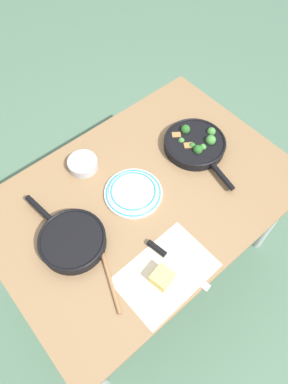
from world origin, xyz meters
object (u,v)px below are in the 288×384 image
(prep_bowl_steel, at_px, (83,164))
(skillet_broccoli, at_px, (195,144))
(wooden_spoon, at_px, (104,260))
(dinner_plate_stack, at_px, (133,192))
(skillet_eggs, at_px, (72,240))
(grater_knife, at_px, (169,258))
(cheese_block, at_px, (162,278))

(prep_bowl_steel, bearing_deg, skillet_broccoli, -27.97)
(wooden_spoon, height_order, dinner_plate_stack, dinner_plate_stack)
(skillet_eggs, relative_size, wooden_spoon, 1.29)
(skillet_eggs, bearing_deg, wooden_spoon, -167.17)
(wooden_spoon, height_order, grater_knife, grater_knife)
(grater_knife, xyz_separation_m, prep_bowl_steel, (0.00, 0.57, 0.01))
(dinner_plate_stack, bearing_deg, skillet_eggs, -175.90)
(skillet_broccoli, bearing_deg, skillet_eggs, -76.16)
(dinner_plate_stack, bearing_deg, grater_knife, -104.80)
(dinner_plate_stack, bearing_deg, cheese_block, -113.88)
(cheese_block, relative_size, dinner_plate_stack, 0.34)
(skillet_eggs, relative_size, prep_bowl_steel, 3.11)
(grater_knife, xyz_separation_m, dinner_plate_stack, (0.08, 0.31, 0.00))
(cheese_block, height_order, dinner_plate_stack, cheese_block)
(grater_knife, bearing_deg, prep_bowl_steel, 169.66)
(cheese_block, distance_m, dinner_plate_stack, 0.39)
(skillet_broccoli, height_order, skillet_eggs, skillet_broccoli)
(skillet_broccoli, relative_size, dinner_plate_stack, 1.72)
(grater_knife, xyz_separation_m, cheese_block, (-0.08, -0.04, 0.02))
(cheese_block, height_order, prep_bowl_steel, cheese_block)
(skillet_eggs, bearing_deg, grater_knife, -146.87)
(skillet_eggs, xyz_separation_m, wooden_spoon, (0.05, -0.14, -0.02))
(prep_bowl_steel, bearing_deg, skillet_eggs, -131.40)
(skillet_eggs, height_order, cheese_block, same)
(skillet_eggs, bearing_deg, dinner_plate_stack, -92.65)
(skillet_eggs, distance_m, prep_bowl_steel, 0.37)
(grater_knife, height_order, dinner_plate_stack, dinner_plate_stack)
(wooden_spoon, xyz_separation_m, dinner_plate_stack, (0.28, 0.16, 0.00))
(skillet_eggs, bearing_deg, skillet_broccoli, -93.98)
(skillet_broccoli, bearing_deg, cheese_block, -44.52)
(grater_knife, height_order, cheese_block, cheese_block)
(skillet_eggs, distance_m, dinner_plate_stack, 0.33)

